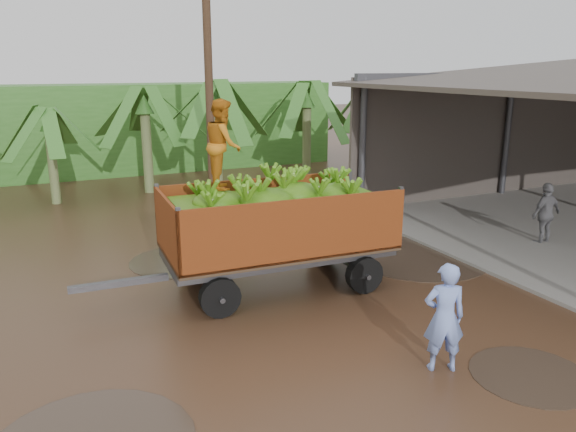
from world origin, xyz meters
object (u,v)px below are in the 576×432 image
object	(u,v)px
banana_trailer	(276,222)
utility_pole	(209,81)
man_grey	(546,214)
man_blue	(444,317)

from	to	relation	value
banana_trailer	utility_pole	distance (m)	7.01
man_grey	utility_pole	xyz separation A→B (m)	(-6.40, 6.77, 3.11)
banana_trailer	man_grey	distance (m)	7.16
banana_trailer	man_blue	size ratio (longest dim) A/B	3.74
banana_trailer	utility_pole	bearing A→B (deg)	86.01
man_grey	banana_trailer	bearing A→B (deg)	-6.31
man_blue	man_grey	distance (m)	7.22
man_blue	man_grey	world-z (taller)	man_blue
man_blue	utility_pole	world-z (taller)	utility_pole
banana_trailer	man_grey	world-z (taller)	banana_trailer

